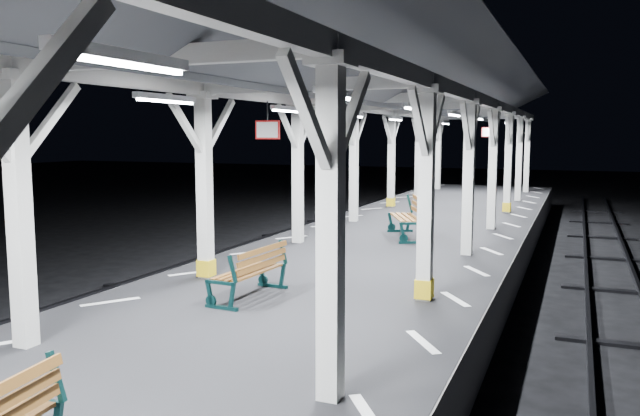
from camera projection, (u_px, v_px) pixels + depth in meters
The scene contains 7 objects.
ground at pixel (251, 389), 8.82m from camera, with size 120.00×120.00×0.00m, color black.
platform at pixel (250, 354), 8.76m from camera, with size 6.00×50.00×1.00m, color black.
hazard_stripes_left at pixel (110, 302), 9.63m from camera, with size 1.00×48.00×0.01m, color silver.
hazard_stripes_right at pixel (423, 342), 7.77m from camera, with size 1.00×48.00×0.01m, color silver.
canopy at pixel (246, 60), 8.27m from camera, with size 5.40×49.00×4.65m.
bench_mid at pixel (253, 270), 9.80m from camera, with size 0.67×1.59×0.84m.
bench_far at pixel (411, 216), 15.63m from camera, with size 1.41×1.99×1.02m.
Camera 1 is at (4.15, -7.44, 3.57)m, focal length 35.00 mm.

